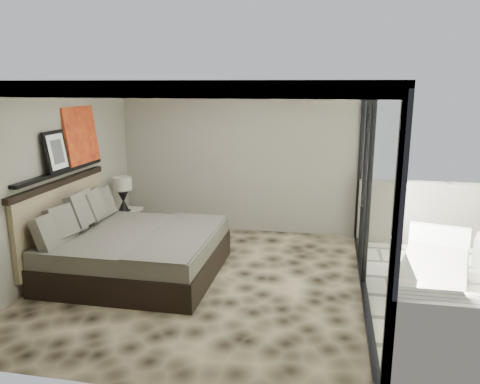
% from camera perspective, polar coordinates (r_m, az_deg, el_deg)
% --- Properties ---
extents(floor, '(5.00, 5.00, 0.00)m').
position_cam_1_polar(floor, '(6.88, -4.46, -10.72)').
color(floor, black).
rests_on(floor, ground).
extents(ceiling, '(4.50, 5.00, 0.02)m').
position_cam_1_polar(ceiling, '(6.30, -4.92, 13.18)').
color(ceiling, silver).
rests_on(ceiling, back_wall).
extents(back_wall, '(4.50, 0.02, 2.80)m').
position_cam_1_polar(back_wall, '(8.83, -0.29, 4.12)').
color(back_wall, gray).
rests_on(back_wall, floor).
extents(left_wall, '(0.02, 5.00, 2.80)m').
position_cam_1_polar(left_wall, '(7.37, -21.69, 1.40)').
color(left_wall, gray).
rests_on(left_wall, floor).
extents(glass_wall, '(0.08, 5.00, 2.80)m').
position_cam_1_polar(glass_wall, '(6.24, 15.65, -0.14)').
color(glass_wall, white).
rests_on(glass_wall, floor).
extents(picture_ledge, '(0.12, 2.20, 0.05)m').
position_cam_1_polar(picture_ledge, '(7.40, -20.95, 2.30)').
color(picture_ledge, black).
rests_on(picture_ledge, left_wall).
extents(bed, '(2.38, 2.30, 1.32)m').
position_cam_1_polar(bed, '(7.17, -13.19, -6.77)').
color(bed, black).
rests_on(bed, floor).
extents(nightstand, '(0.68, 0.68, 0.51)m').
position_cam_1_polar(nightstand, '(8.91, -13.80, -3.73)').
color(nightstand, black).
rests_on(nightstand, floor).
extents(table_lamp, '(0.34, 0.34, 0.61)m').
position_cam_1_polar(table_lamp, '(8.71, -14.10, 0.33)').
color(table_lamp, black).
rests_on(table_lamp, nightstand).
extents(abstract_canvas, '(0.13, 0.90, 0.90)m').
position_cam_1_polar(abstract_canvas, '(7.91, -18.81, 6.59)').
color(abstract_canvas, '#AB1A0E').
rests_on(abstract_canvas, picture_ledge).
extents(framed_print, '(0.11, 0.50, 0.60)m').
position_cam_1_polar(framed_print, '(7.21, -21.51, 4.61)').
color(framed_print, black).
rests_on(framed_print, picture_ledge).
extents(lounger, '(1.28, 1.89, 0.68)m').
position_cam_1_polar(lounger, '(7.16, 22.53, -8.97)').
color(lounger, silver).
rests_on(lounger, terrace_slab).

